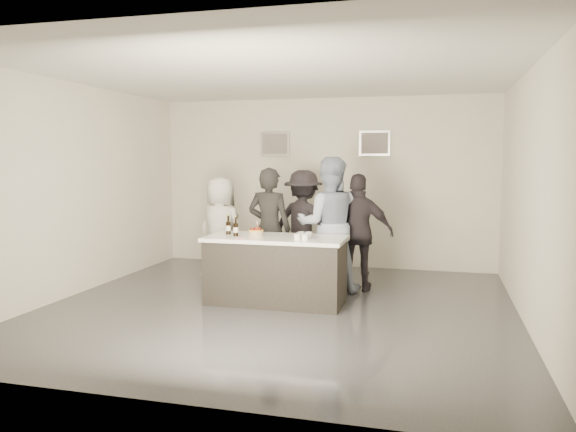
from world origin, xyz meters
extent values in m
plane|color=#3D3D42|center=(0.00, 0.00, 0.00)|extent=(6.00, 6.00, 0.00)
plane|color=white|center=(0.00, 0.00, 3.00)|extent=(6.00, 6.00, 0.00)
cube|color=silver|center=(0.00, 3.00, 1.50)|extent=(6.00, 0.04, 3.00)
cube|color=silver|center=(0.00, -3.00, 1.50)|extent=(6.00, 0.04, 3.00)
cube|color=silver|center=(-3.00, 0.00, 1.50)|extent=(0.04, 6.00, 3.00)
cube|color=silver|center=(3.00, 0.00, 1.50)|extent=(0.04, 6.00, 3.00)
cube|color=#B2B2B7|center=(-0.90, 2.97, 2.20)|extent=(0.54, 0.04, 0.44)
cube|color=#B2B2B7|center=(0.90, 2.97, 2.20)|extent=(0.54, 0.04, 0.44)
cube|color=white|center=(-0.09, 0.21, 0.45)|extent=(1.86, 0.86, 0.90)
cylinder|color=orange|center=(-0.37, 0.21, 0.94)|extent=(0.20, 0.20, 0.07)
cylinder|color=black|center=(-0.79, 0.27, 1.03)|extent=(0.07, 0.07, 0.26)
cylinder|color=black|center=(-0.62, 0.12, 1.03)|extent=(0.07, 0.07, 0.26)
cube|color=gold|center=(0.31, 0.10, 0.94)|extent=(0.19, 0.30, 0.08)
cube|color=pink|center=(-0.42, -0.10, 0.90)|extent=(0.24, 0.08, 0.01)
imported|color=black|center=(-0.41, 0.96, 0.90)|extent=(0.69, 0.48, 1.81)
imported|color=#95A4C2|center=(0.47, 1.07, 0.98)|extent=(1.08, 0.91, 1.96)
imported|color=silver|center=(-1.27, 1.20, 0.83)|extent=(0.92, 0.73, 1.66)
imported|color=#29252C|center=(0.88, 1.21, 0.86)|extent=(1.02, 0.45, 1.72)
imported|color=black|center=(-0.14, 2.00, 0.87)|extent=(1.25, 0.90, 1.75)
camera|label=1|loc=(1.97, -6.90, 1.94)|focal=35.00mm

